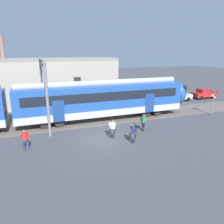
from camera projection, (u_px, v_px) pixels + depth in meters
name	position (u px, v px, depth m)	size (l,w,h in m)	color
ground_plane	(104.00, 139.00, 18.60)	(160.00, 160.00, 0.00)	#424247
commuter_train	(18.00, 106.00, 20.72)	(38.05, 3.07, 4.73)	silver
pedestrian_red	(25.00, 138.00, 16.27)	(0.64, 0.58, 1.67)	navy
pedestrian_white	(112.00, 127.00, 18.65)	(0.71, 0.52, 1.67)	#28282D
pedestrian_navy	(133.00, 131.00, 17.63)	(0.60, 0.62, 1.67)	#28282D
pedestrian_green	(143.00, 121.00, 20.31)	(0.53, 0.70, 1.67)	#28282D
parked_car_silver	(178.00, 96.00, 33.12)	(4.03, 1.81, 1.54)	#B7BABF
parked_car_red	(204.00, 93.00, 34.90)	(4.02, 1.79, 1.54)	#B22323
catenary_gantry	(44.00, 83.00, 21.04)	(0.24, 6.64, 6.53)	gray
crossing_signal	(214.00, 98.00, 25.25)	(0.96, 0.22, 3.00)	gray
background_building	(50.00, 82.00, 30.15)	(18.33, 5.00, 9.20)	#B2A899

